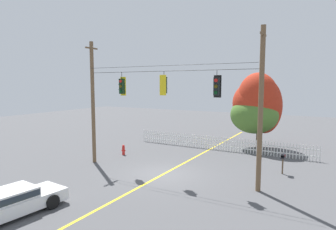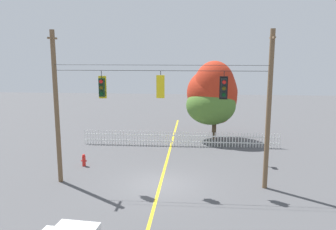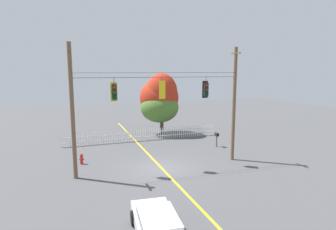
# 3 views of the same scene
# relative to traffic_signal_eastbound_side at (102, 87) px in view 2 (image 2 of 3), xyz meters

# --- Properties ---
(ground) EXTENTS (80.00, 80.00, 0.00)m
(ground) POSITION_rel_traffic_signal_eastbound_side_xyz_m (3.13, -0.01, -5.42)
(ground) COLOR #4C4C4F
(lane_centerline_stripe) EXTENTS (0.16, 36.00, 0.01)m
(lane_centerline_stripe) POSITION_rel_traffic_signal_eastbound_side_xyz_m (3.13, -0.01, -5.41)
(lane_centerline_stripe) COLOR gold
(lane_centerline_stripe) RESTS_ON ground
(signal_support_span) EXTENTS (11.70, 1.10, 8.46)m
(signal_support_span) POSITION_rel_traffic_signal_eastbound_side_xyz_m (3.13, -0.01, -1.09)
(signal_support_span) COLOR brown
(signal_support_span) RESTS_ON ground
(traffic_signal_eastbound_side) EXTENTS (0.43, 0.38, 1.52)m
(traffic_signal_eastbound_side) POSITION_rel_traffic_signal_eastbound_side_xyz_m (0.00, 0.00, 0.00)
(traffic_signal_eastbound_side) COLOR black
(traffic_signal_southbound_primary) EXTENTS (0.43, 0.38, 1.44)m
(traffic_signal_southbound_primary) POSITION_rel_traffic_signal_eastbound_side_xyz_m (3.18, -0.02, 0.08)
(traffic_signal_southbound_primary) COLOR black
(traffic_signal_westbound_side) EXTENTS (0.43, 0.38, 1.50)m
(traffic_signal_westbound_side) POSITION_rel_traffic_signal_eastbound_side_xyz_m (6.49, -0.00, 0.02)
(traffic_signal_westbound_side) COLOR black
(white_picket_fence) EXTENTS (15.27, 0.06, 1.13)m
(white_picket_fence) POSITION_rel_traffic_signal_eastbound_side_xyz_m (3.86, 7.99, -4.85)
(white_picket_fence) COLOR white
(white_picket_fence) RESTS_ON ground
(autumn_maple_near_fence) EXTENTS (4.17, 3.93, 6.53)m
(autumn_maple_near_fence) POSITION_rel_traffic_signal_eastbound_side_xyz_m (6.56, 10.48, -1.43)
(autumn_maple_near_fence) COLOR brown
(autumn_maple_near_fence) RESTS_ON ground
(autumn_maple_mid) EXTENTS (4.05, 3.55, 4.95)m
(autumn_maple_mid) POSITION_rel_traffic_signal_eastbound_side_xyz_m (6.31, 10.25, -2.33)
(autumn_maple_mid) COLOR brown
(autumn_maple_mid) RESTS_ON ground
(fire_hydrant) EXTENTS (0.38, 0.22, 0.79)m
(fire_hydrant) POSITION_rel_traffic_signal_eastbound_side_xyz_m (-2.11, 2.71, -5.02)
(fire_hydrant) COLOR red
(fire_hydrant) RESTS_ON ground
(roadside_mailbox) EXTENTS (0.25, 0.44, 1.29)m
(roadside_mailbox) POSITION_rel_traffic_signal_eastbound_side_xyz_m (9.54, 3.66, -4.36)
(roadside_mailbox) COLOR brown
(roadside_mailbox) RESTS_ON ground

